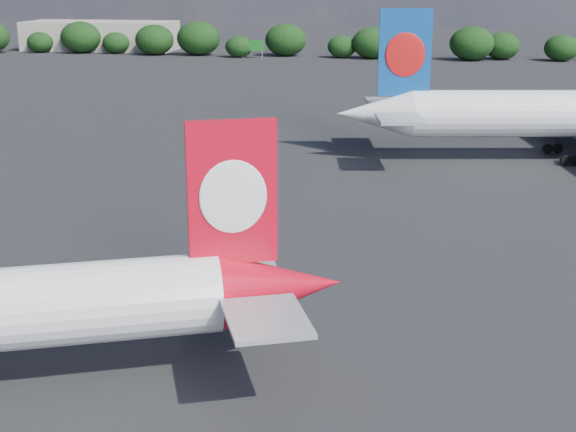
# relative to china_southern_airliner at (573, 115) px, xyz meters

# --- Properties ---
(ground) EXTENTS (500.00, 500.00, 0.00)m
(ground) POSITION_rel_china_southern_airliner_xyz_m (-41.19, -5.77, -5.23)
(ground) COLOR black
(ground) RESTS_ON ground
(china_southern_airliner) EXTENTS (52.58, 50.16, 17.17)m
(china_southern_airliner) POSITION_rel_china_southern_airliner_xyz_m (0.00, 0.00, 0.00)
(china_southern_airliner) COLOR white
(china_southern_airliner) RESTS_ON ground
(terminal_building) EXTENTS (42.00, 16.00, 8.00)m
(terminal_building) POSITION_rel_china_southern_airliner_xyz_m (-106.19, 126.23, -1.23)
(terminal_building) COLOR gray
(terminal_building) RESTS_ON ground
(highway_sign) EXTENTS (6.00, 0.30, 4.50)m
(highway_sign) POSITION_rel_china_southern_airliner_xyz_m (-59.19, 110.23, -2.10)
(highway_sign) COLOR #14681C
(highway_sign) RESTS_ON ground
(billboard_yellow) EXTENTS (5.00, 0.30, 5.50)m
(billboard_yellow) POSITION_rel_china_southern_airliner_xyz_m (-29.19, 116.23, -1.36)
(billboard_yellow) COLOR yellow
(billboard_yellow) RESTS_ON ground
(horizon_treeline) EXTENTS (206.00, 15.22, 8.97)m
(horizon_treeline) POSITION_rel_china_southern_airliner_xyz_m (-32.33, 114.93, -1.22)
(horizon_treeline) COLOR black
(horizon_treeline) RESTS_ON ground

